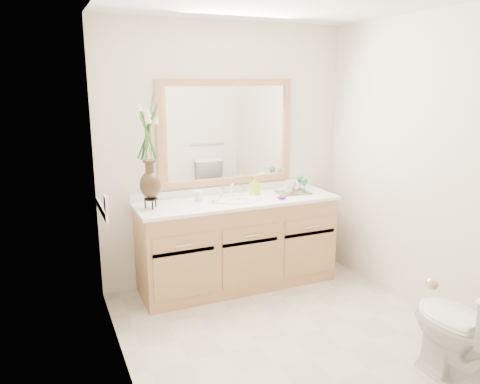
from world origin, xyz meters
name	(u,v)px	position (x,y,z in m)	size (l,w,h in m)	color
floor	(291,337)	(0.00, 0.00, 0.00)	(2.60, 2.60, 0.00)	beige
wall_back	(226,154)	(0.00, 1.30, 1.20)	(2.40, 0.02, 2.40)	silver
wall_front	(442,238)	(0.00, -1.30, 1.20)	(2.40, 0.02, 2.40)	silver
wall_left	(119,198)	(-1.20, 0.00, 1.20)	(0.02, 2.60, 2.40)	silver
wall_right	(427,168)	(1.20, 0.00, 1.20)	(0.02, 2.60, 2.40)	silver
vanity	(238,244)	(0.00, 1.01, 0.40)	(1.80, 0.55, 0.80)	tan
counter	(238,201)	(0.00, 1.01, 0.82)	(1.84, 0.57, 0.03)	white
sink	(238,206)	(0.00, 1.00, 0.78)	(0.38, 0.34, 0.23)	white
mirror	(226,133)	(0.00, 1.28, 1.41)	(1.32, 0.04, 0.97)	white
switch_plate	(106,203)	(-1.19, 0.76, 0.98)	(0.02, 0.12, 0.12)	white
door	(383,290)	(-0.30, -1.29, 1.00)	(0.80, 0.03, 2.00)	tan
toilet	(465,332)	(0.70, -0.92, 0.37)	(0.42, 0.75, 0.74)	white
flower_vase	(148,140)	(-0.79, 1.03, 1.41)	(0.21, 0.21, 0.85)	black
tumbler	(199,196)	(-0.34, 1.10, 0.88)	(0.07, 0.07, 0.09)	silver
soap_dish	(215,202)	(-0.23, 0.99, 0.84)	(0.09, 0.09, 0.03)	silver
soap_bottle	(255,186)	(0.22, 1.12, 0.91)	(0.07, 0.07, 0.15)	#AEDE34
purple_dish	(282,197)	(0.38, 0.87, 0.85)	(0.09, 0.07, 0.03)	#612571
tray	(293,192)	(0.58, 1.02, 0.84)	(0.30, 0.20, 0.02)	brown
mug_left	(289,188)	(0.51, 0.98, 0.89)	(0.09, 0.09, 0.09)	silver
mug_right	(291,185)	(0.59, 1.08, 0.90)	(0.10, 0.09, 0.10)	silver
goblet_front	(305,182)	(0.66, 0.95, 0.94)	(0.06, 0.06, 0.14)	#26743D
goblet_back	(300,179)	(0.69, 1.08, 0.94)	(0.06, 0.06, 0.14)	#26743D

